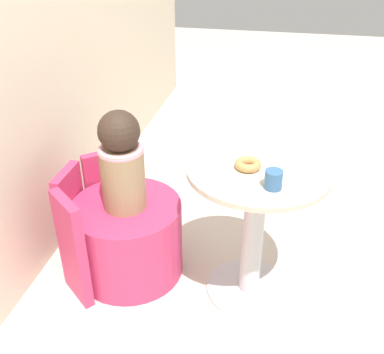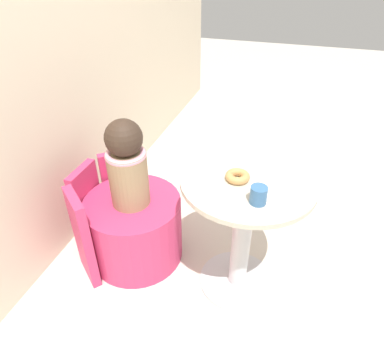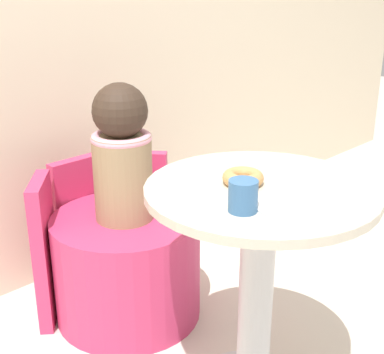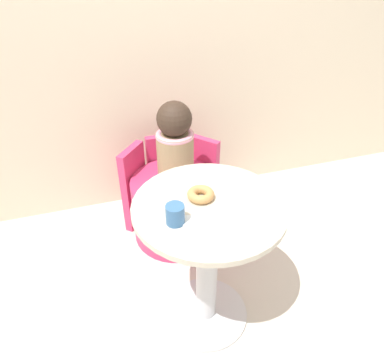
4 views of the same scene
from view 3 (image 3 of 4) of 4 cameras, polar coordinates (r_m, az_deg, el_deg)
round_table at (r=1.58m, az=6.96°, el=-9.49°), size 0.64×0.64×0.73m
tub_chair at (r=2.13m, az=-6.91°, el=-9.42°), size 0.57×0.57×0.42m
booth_backrest at (r=2.26m, az=-10.75°, el=-5.47°), size 0.67×0.24×0.58m
child_figure at (r=1.95m, az=-7.48°, el=2.43°), size 0.22×0.22×0.51m
donut at (r=1.47m, az=5.46°, el=-0.07°), size 0.11×0.11×0.04m
cup at (r=1.30m, az=5.47°, el=-2.02°), size 0.07×0.07×0.08m
paper_napkin at (r=1.34m, az=9.87°, el=-3.18°), size 0.18×0.18×0.01m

